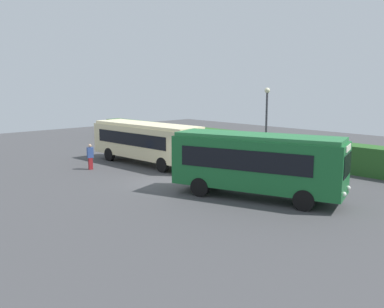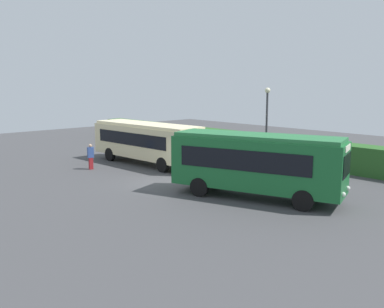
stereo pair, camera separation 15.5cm
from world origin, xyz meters
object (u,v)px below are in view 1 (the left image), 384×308
person_left (90,156)px  person_center (282,173)px  bus_green (257,162)px  bus_cream (147,141)px  lamppost (266,119)px

person_left → person_center: size_ratio=1.01×
bus_green → person_left: bus_green is taller
bus_cream → bus_green: size_ratio=1.10×
bus_cream → lamppost: bearing=28.8°
person_center → lamppost: 5.68m
bus_cream → person_left: bearing=-108.0°
bus_cream → lamppost: 8.70m
person_left → bus_cream: bearing=-91.7°
person_left → person_center: (12.09, 5.01, -0.02)m
person_center → bus_cream: bearing=30.7°
person_left → lamppost: (8.35, 8.44, 2.53)m
person_center → lamppost: lamppost is taller
bus_green → person_center: (-0.26, 2.62, -0.98)m
bus_cream → person_left: bus_cream is taller
bus_cream → person_center: bearing=2.6°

